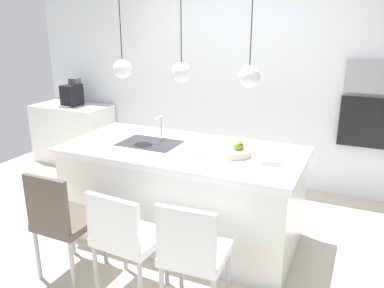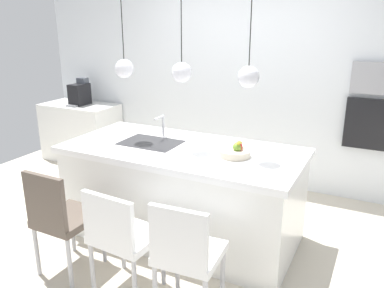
% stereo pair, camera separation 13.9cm
% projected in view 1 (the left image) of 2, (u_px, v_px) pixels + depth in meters
% --- Properties ---
extents(floor, '(6.60, 6.60, 0.00)m').
position_uv_depth(floor, '(183.00, 234.00, 3.86)').
color(floor, beige).
rests_on(floor, ground).
extents(back_wall, '(6.00, 0.10, 2.60)m').
position_uv_depth(back_wall, '(239.00, 80.00, 4.90)').
color(back_wall, white).
rests_on(back_wall, ground).
extents(kitchen_island, '(2.20, 1.05, 0.90)m').
position_uv_depth(kitchen_island, '(182.00, 192.00, 3.73)').
color(kitchen_island, white).
rests_on(kitchen_island, ground).
extents(sink_basin, '(0.56, 0.40, 0.02)m').
position_uv_depth(sink_basin, '(150.00, 144.00, 3.73)').
color(sink_basin, '#2D2D30').
rests_on(sink_basin, kitchen_island).
extents(faucet, '(0.02, 0.17, 0.22)m').
position_uv_depth(faucet, '(160.00, 123.00, 3.87)').
color(faucet, silver).
rests_on(faucet, kitchen_island).
extents(fruit_bowl, '(0.28, 0.28, 0.16)m').
position_uv_depth(fruit_bowl, '(236.00, 151.00, 3.37)').
color(fruit_bowl, beige).
rests_on(fruit_bowl, kitchen_island).
extents(side_counter, '(1.10, 0.60, 0.84)m').
position_uv_depth(side_counter, '(74.00, 133.00, 5.79)').
color(side_counter, white).
rests_on(side_counter, ground).
extents(coffee_machine, '(0.20, 0.35, 0.38)m').
position_uv_depth(coffee_machine, '(72.00, 94.00, 5.61)').
color(coffee_machine, black).
rests_on(coffee_machine, side_counter).
extents(microwave, '(0.54, 0.08, 0.34)m').
position_uv_depth(microwave, '(372.00, 77.00, 4.21)').
color(microwave, '#9E9EA3').
rests_on(microwave, back_wall).
extents(oven, '(0.56, 0.08, 0.56)m').
position_uv_depth(oven, '(366.00, 122.00, 4.36)').
color(oven, black).
rests_on(oven, back_wall).
extents(chair_near, '(0.42, 0.47, 0.92)m').
position_uv_depth(chair_near, '(63.00, 219.00, 3.09)').
color(chair_near, brown).
rests_on(chair_near, ground).
extents(chair_middle, '(0.50, 0.45, 0.86)m').
position_uv_depth(chair_middle, '(125.00, 236.00, 2.88)').
color(chair_middle, white).
rests_on(chair_middle, ground).
extents(chair_far, '(0.46, 0.45, 0.90)m').
position_uv_depth(chair_far, '(193.00, 252.00, 2.66)').
color(chair_far, white).
rests_on(chair_far, ground).
extents(pendant_light_left, '(0.18, 0.18, 0.78)m').
position_uv_depth(pendant_light_left, '(123.00, 69.00, 3.62)').
color(pendant_light_left, silver).
extents(pendant_light_center, '(0.18, 0.18, 0.78)m').
position_uv_depth(pendant_light_center, '(181.00, 72.00, 3.38)').
color(pendant_light_center, silver).
extents(pendant_light_right, '(0.18, 0.18, 0.78)m').
position_uv_depth(pendant_light_right, '(249.00, 76.00, 3.15)').
color(pendant_light_right, silver).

